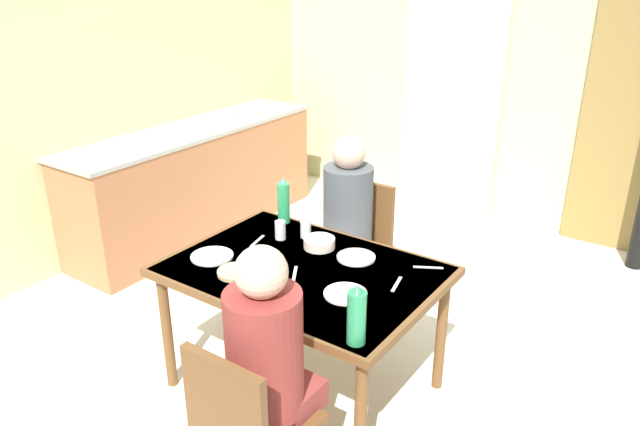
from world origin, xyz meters
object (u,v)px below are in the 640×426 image
object	(u,v)px
person_near_diner	(267,348)
water_bottle_green_near	(357,316)
dining_table	(303,280)
chair_far_diner	(357,241)
kitchen_counter	(197,180)
serving_bowl_center	(319,243)
person_far_diner	(347,207)
water_bottle_green_far	(284,201)

from	to	relation	value
person_near_diner	water_bottle_green_near	bearing A→B (deg)	54.61
dining_table	chair_far_diner	bearing A→B (deg)	102.48
kitchen_counter	chair_far_diner	bearing A→B (deg)	-10.35
chair_far_diner	serving_bowl_center	distance (m)	0.65
person_far_diner	water_bottle_green_near	distance (m)	1.32
kitchen_counter	person_near_diner	bearing A→B (deg)	-38.74
chair_far_diner	serving_bowl_center	xyz separation A→B (m)	(0.12, -0.59, 0.25)
kitchen_counter	water_bottle_green_near	world-z (taller)	water_bottle_green_near
water_bottle_green_far	kitchen_counter	bearing A→B (deg)	153.80
dining_table	chair_far_diner	world-z (taller)	chair_far_diner
kitchen_counter	chair_far_diner	size ratio (longest dim) A/B	2.73
chair_far_diner	person_far_diner	xyz separation A→B (m)	(-0.00, -0.14, 0.28)
chair_far_diner	water_bottle_green_near	distance (m)	1.47
dining_table	person_far_diner	world-z (taller)	person_far_diner
person_far_diner	chair_far_diner	bearing A→B (deg)	-90.00
kitchen_counter	water_bottle_green_far	xyz separation A→B (m)	(1.53, -0.75, 0.40)
chair_far_diner	dining_table	bearing A→B (deg)	102.48
kitchen_counter	person_far_diner	xyz separation A→B (m)	(1.78, -0.46, 0.33)
person_far_diner	serving_bowl_center	xyz separation A→B (m)	(0.12, -0.45, -0.03)
dining_table	water_bottle_green_near	xyz separation A→B (m)	(0.56, -0.39, 0.19)
water_bottle_green_far	person_far_diner	bearing A→B (deg)	48.86
kitchen_counter	dining_table	xyz separation A→B (m)	(1.97, -1.16, 0.20)
chair_far_diner	person_far_diner	world-z (taller)	person_far_diner
kitchen_counter	person_near_diner	size ratio (longest dim) A/B	3.08
person_near_diner	water_bottle_green_near	xyz separation A→B (m)	(0.22, 0.30, 0.07)
chair_far_diner	water_bottle_green_far	xyz separation A→B (m)	(-0.25, -0.43, 0.36)
person_near_diner	kitchen_counter	bearing A→B (deg)	141.26
person_far_diner	water_bottle_green_near	xyz separation A→B (m)	(0.74, -1.09, 0.07)
kitchen_counter	water_bottle_green_far	bearing A→B (deg)	-26.20
kitchen_counter	water_bottle_green_far	size ratio (longest dim) A/B	8.58
dining_table	serving_bowl_center	world-z (taller)	serving_bowl_center
water_bottle_green_near	serving_bowl_center	size ratio (longest dim) A/B	1.58
kitchen_counter	person_near_diner	world-z (taller)	person_near_diner
person_near_diner	serving_bowl_center	xyz separation A→B (m)	(-0.41, 0.93, -0.03)
water_bottle_green_near	kitchen_counter	bearing A→B (deg)	148.48
water_bottle_green_near	serving_bowl_center	distance (m)	0.89
dining_table	person_near_diner	distance (m)	0.78
chair_far_diner	water_bottle_green_near	xyz separation A→B (m)	(0.74, -1.22, 0.35)
chair_far_diner	person_far_diner	bearing A→B (deg)	90.00
dining_table	water_bottle_green_near	size ratio (longest dim) A/B	5.00
water_bottle_green_far	serving_bowl_center	bearing A→B (deg)	-23.87
dining_table	kitchen_counter	bearing A→B (deg)	149.54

